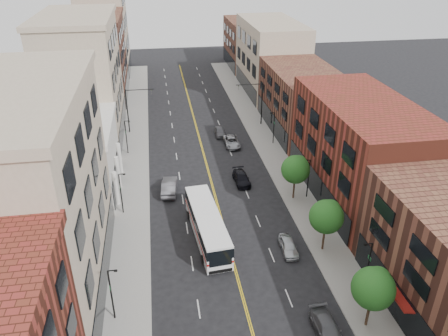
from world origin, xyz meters
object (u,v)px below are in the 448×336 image
car_parked_far (288,246)px  car_lane_c (220,132)px  car_lane_b (232,142)px  city_bus (207,224)px  car_parked_mid (328,330)px  car_lane_behind (169,186)px  car_lane_a (242,178)px

car_parked_far → car_lane_c: bearing=96.8°
car_parked_far → car_lane_b: bearing=94.9°
car_lane_c → car_lane_b: bearing=-72.5°
car_parked_far → car_lane_c: car_lane_c is taller
city_bus → car_parked_mid: 16.33m
car_parked_mid → car_lane_b: bearing=90.3°
car_lane_behind → car_lane_b: car_lane_behind is taller
car_lane_behind → car_lane_c: bearing=-112.4°
car_lane_behind → car_lane_c: car_lane_behind is taller
car_parked_mid → car_lane_behind: 26.95m
city_bus → car_lane_b: 23.51m
car_lane_c → car_lane_behind: bearing=-117.0°
car_parked_mid → car_lane_b: 36.87m
city_bus → car_lane_behind: bearing=104.1°
car_lane_behind → car_lane_a: car_lane_behind is taller
car_lane_a → car_lane_b: 11.51m
car_parked_mid → car_parked_far: (0.00, 10.79, -0.02)m
car_lane_b → car_lane_c: size_ratio=1.25×
city_bus → car_parked_far: (7.80, -3.52, -1.13)m
car_lane_b → car_lane_a: bearing=-94.1°
car_parked_mid → car_lane_a: 25.43m
city_bus → car_lane_a: city_bus is taller
car_parked_far → car_lane_a: same height
car_parked_far → car_lane_a: (-1.95, 14.57, -0.00)m
car_lane_a → car_parked_mid: bearing=-87.6°
car_parked_mid → car_lane_a: size_ratio=1.03×
car_lane_a → car_parked_far: bearing=-84.4°
car_lane_a → car_lane_c: 15.62m
car_lane_behind → car_lane_a: size_ratio=1.12×
car_lane_b → car_lane_behind: bearing=-129.6°
car_lane_a → car_lane_b: size_ratio=0.94×
car_lane_behind → car_lane_b: 15.97m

